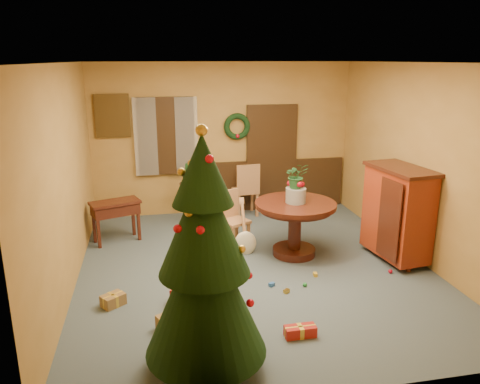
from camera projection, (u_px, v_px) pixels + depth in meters
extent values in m
plane|color=#3C4D58|center=(255.00, 268.00, 6.84)|extent=(5.50, 5.50, 0.00)
plane|color=silver|center=(257.00, 62.00, 6.05)|extent=(5.50, 5.50, 0.00)
plane|color=olive|center=(224.00, 139.00, 9.04)|extent=(5.00, 0.00, 5.00)
plane|color=olive|center=(330.00, 247.00, 3.85)|extent=(5.00, 0.00, 5.00)
plane|color=olive|center=(65.00, 180.00, 5.98)|extent=(0.00, 5.50, 5.50)
plane|color=olive|center=(420.00, 164.00, 6.91)|extent=(0.00, 5.50, 5.50)
cube|color=black|center=(276.00, 184.00, 9.46)|extent=(2.80, 0.06, 1.00)
cube|color=black|center=(271.00, 158.00, 9.28)|extent=(1.00, 0.08, 2.10)
cube|color=white|center=(271.00, 160.00, 9.32)|extent=(0.80, 0.03, 1.90)
cube|color=black|center=(166.00, 136.00, 8.76)|extent=(1.05, 0.08, 1.45)
cube|color=white|center=(166.00, 136.00, 8.79)|extent=(0.88, 0.03, 1.25)
cube|color=white|center=(146.00, 137.00, 8.64)|extent=(0.42, 0.02, 1.45)
cube|color=white|center=(187.00, 136.00, 8.78)|extent=(0.42, 0.02, 1.45)
torus|color=black|center=(237.00, 126.00, 8.94)|extent=(0.51, 0.11, 0.51)
cube|color=#4C3819|center=(112.00, 116.00, 8.48)|extent=(0.62, 0.05, 0.78)
cube|color=gray|center=(112.00, 116.00, 8.51)|extent=(0.48, 0.02, 0.62)
cylinder|color=black|center=(295.00, 205.00, 7.09)|extent=(1.24, 1.24, 0.07)
cylinder|color=black|center=(295.00, 209.00, 7.11)|extent=(1.11, 1.11, 0.04)
cylinder|color=black|center=(295.00, 229.00, 7.20)|extent=(0.20, 0.20, 0.69)
cylinder|color=black|center=(294.00, 251.00, 7.30)|extent=(0.66, 0.66, 0.11)
cylinder|color=slate|center=(296.00, 195.00, 7.05)|extent=(0.31, 0.31, 0.23)
imported|color=#1E4C23|center=(296.00, 176.00, 6.96)|extent=(0.35, 0.30, 0.39)
cube|color=#925C3A|center=(235.00, 221.00, 7.54)|extent=(0.53, 0.53, 0.05)
cube|color=#925C3A|center=(228.00, 204.00, 7.60)|extent=(0.37, 0.21, 0.47)
cube|color=#925C3A|center=(237.00, 229.00, 7.81)|extent=(0.06, 0.06, 0.40)
cube|color=#925C3A|center=(221.00, 233.00, 7.63)|extent=(0.06, 0.06, 0.40)
cube|color=#925C3A|center=(249.00, 235.00, 7.57)|extent=(0.06, 0.06, 0.40)
cube|color=#925C3A|center=(233.00, 239.00, 7.38)|extent=(0.06, 0.06, 0.40)
cube|color=#925C3A|center=(245.00, 191.00, 9.08)|extent=(0.48, 0.48, 0.05)
cube|color=#925C3A|center=(248.00, 179.00, 8.81)|extent=(0.45, 0.07, 0.54)
cube|color=#925C3A|center=(239.00, 206.00, 8.93)|extent=(0.05, 0.05, 0.46)
cube|color=#925C3A|center=(257.00, 205.00, 9.02)|extent=(0.05, 0.05, 0.46)
cube|color=#925C3A|center=(234.00, 201.00, 9.27)|extent=(0.05, 0.05, 0.46)
cube|color=#925C3A|center=(252.00, 200.00, 9.36)|extent=(0.05, 0.05, 0.46)
cylinder|color=black|center=(189.00, 205.00, 8.50)|extent=(0.10, 0.10, 0.78)
cylinder|color=black|center=(188.00, 184.00, 8.39)|extent=(0.31, 0.31, 0.03)
imported|color=#19471E|center=(188.00, 172.00, 8.33)|extent=(0.26, 0.23, 0.40)
cylinder|color=#382111|center=(207.00, 358.00, 4.58)|extent=(0.15, 0.15, 0.26)
cone|color=black|center=(205.00, 286.00, 4.36)|extent=(1.17, 1.17, 1.38)
cone|color=black|center=(204.00, 221.00, 4.19)|extent=(0.85, 0.85, 1.01)
cone|color=black|center=(202.00, 169.00, 4.06)|extent=(0.55, 0.55, 0.64)
sphere|color=gold|center=(201.00, 130.00, 3.96)|extent=(0.11, 0.11, 0.11)
cube|color=black|center=(115.00, 203.00, 7.66)|extent=(0.87, 0.64, 0.05)
cube|color=black|center=(115.00, 210.00, 7.69)|extent=(0.82, 0.59, 0.17)
cube|color=black|center=(96.00, 224.00, 7.69)|extent=(0.14, 0.28, 0.65)
cube|color=black|center=(137.00, 222.00, 7.82)|extent=(0.14, 0.28, 0.65)
cube|color=#5C1B0A|center=(397.00, 213.00, 6.95)|extent=(0.66, 1.11, 1.31)
cube|color=black|center=(402.00, 169.00, 6.76)|extent=(0.73, 1.18, 0.05)
cylinder|color=black|center=(409.00, 268.00, 6.72)|extent=(0.07, 0.07, 0.10)
cylinder|color=black|center=(379.00, 245.00, 7.56)|extent=(0.07, 0.07, 0.10)
cube|color=brown|center=(172.00, 322.00, 5.29)|extent=(0.38, 0.35, 0.17)
cube|color=gold|center=(172.00, 322.00, 5.29)|extent=(0.30, 0.17, 0.17)
cube|color=gold|center=(172.00, 322.00, 5.29)|extent=(0.14, 0.23, 0.17)
cube|color=#A41D15|center=(181.00, 295.00, 5.82)|extent=(0.29, 0.29, 0.22)
cube|color=gold|center=(181.00, 295.00, 5.82)|extent=(0.21, 0.12, 0.22)
cube|color=gold|center=(181.00, 295.00, 5.82)|extent=(0.12, 0.21, 0.22)
cube|color=brown|center=(113.00, 300.00, 5.78)|extent=(0.33, 0.31, 0.15)
cube|color=gold|center=(113.00, 300.00, 5.78)|extent=(0.24, 0.19, 0.15)
cube|color=gold|center=(113.00, 300.00, 5.78)|extent=(0.14, 0.18, 0.15)
cube|color=#A41D15|center=(300.00, 331.00, 5.14)|extent=(0.35, 0.15, 0.12)
cube|color=gold|center=(300.00, 331.00, 5.14)|extent=(0.35, 0.02, 0.12)
cube|color=gold|center=(300.00, 331.00, 5.14)|extent=(0.05, 0.15, 0.12)
cube|color=#2758AA|center=(272.00, 285.00, 6.28)|extent=(0.09, 0.08, 0.05)
sphere|color=#227D37|center=(305.00, 285.00, 6.27)|extent=(0.06, 0.06, 0.06)
cube|color=gold|center=(315.00, 274.00, 6.57)|extent=(0.06, 0.09, 0.05)
sphere|color=red|center=(390.00, 271.00, 6.66)|extent=(0.06, 0.06, 0.06)
cube|color=gold|center=(286.00, 291.00, 6.10)|extent=(0.09, 0.09, 0.05)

